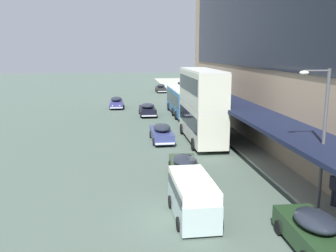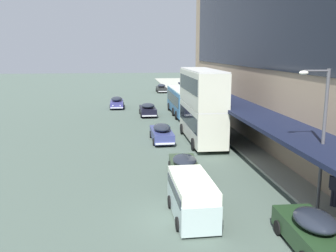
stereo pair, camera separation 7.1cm
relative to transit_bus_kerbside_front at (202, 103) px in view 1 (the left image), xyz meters
name	(u,v)px [view 1 (the left image)]	position (x,y,z in m)	size (l,w,h in m)	color
ground	(189,220)	(-3.80, -15.23, -3.38)	(240.00, 240.00, 0.00)	#4A5B50
transit_bus_kerbside_front	(202,103)	(0.00, 0.00, 0.00)	(2.71, 9.36, 6.27)	beige
transit_bus_kerbside_rear	(182,100)	(0.53, 14.09, -1.54)	(2.69, 10.69, 3.21)	#2E6393
sedan_oncoming_front	(161,88)	(0.55, 40.01, -2.60)	(1.86, 4.72, 1.60)	black
sedan_trailing_mid	(162,133)	(-3.42, 0.45, -2.60)	(1.88, 4.93, 1.58)	navy
sedan_second_near	(185,166)	(-2.97, -9.07, -2.67)	(2.00, 4.56, 1.41)	#2C3E26
sedan_oncoming_rear	(148,109)	(-3.76, 13.83, -2.60)	(2.01, 4.72, 1.57)	black
sedan_lead_mid	(116,102)	(-7.62, 20.69, -2.61)	(1.89, 4.74, 1.56)	navy
sedan_trailing_near	(313,231)	(0.66, -18.38, -2.57)	(1.97, 4.32, 1.66)	#203A1F
vw_van	(192,195)	(-3.56, -14.81, -2.28)	(1.97, 4.58, 1.96)	#ACC3C1
pedestrian_at_kerb	(335,187)	(3.66, -14.83, -2.20)	(0.41, 0.55, 1.86)	#272835
street_lamp	(321,130)	(2.47, -15.15, 0.77)	(1.50, 0.28, 6.87)	#4C4C51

